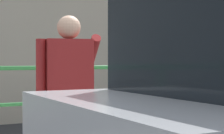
# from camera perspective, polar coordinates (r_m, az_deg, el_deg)

# --- Properties ---
(parking_meter) EXTENTS (0.17, 0.18, 1.40)m
(parking_meter) POSITION_cam_1_polar(r_m,az_deg,el_deg) (3.81, 0.81, -2.02)
(parking_meter) COLOR slate
(parking_meter) RESTS_ON sidewalk_curb
(pedestrian_at_meter) EXTENTS (0.67, 0.54, 1.62)m
(pedestrian_at_meter) POSITION_cam_1_polar(r_m,az_deg,el_deg) (3.68, -6.19, -3.60)
(pedestrian_at_meter) COLOR #1E233F
(pedestrian_at_meter) RESTS_ON sidewalk_curb
(background_railing) EXTENTS (24.06, 0.06, 1.14)m
(background_railing) POSITION_cam_1_polar(r_m,az_deg,el_deg) (5.89, -5.90, -2.93)
(background_railing) COLOR #2D7A38
(background_railing) RESTS_ON sidewalk_curb
(backdrop_wall) EXTENTS (32.00, 0.50, 3.42)m
(backdrop_wall) POSITION_cam_1_polar(r_m,az_deg,el_deg) (9.06, -13.85, 3.12)
(backdrop_wall) COLOR #ADA38E
(backdrop_wall) RESTS_ON ground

